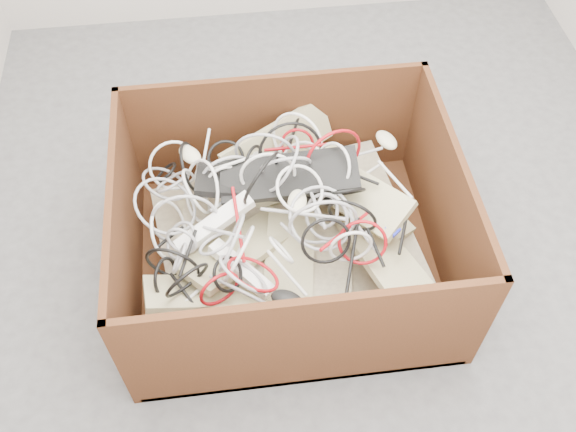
{
  "coord_description": "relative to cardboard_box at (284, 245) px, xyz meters",
  "views": [
    {
      "loc": [
        -0.36,
        -1.61,
        2.18
      ],
      "look_at": [
        -0.18,
        -0.18,
        0.3
      ],
      "focal_mm": 40.22,
      "sensor_mm": 36.0,
      "label": 1
    }
  ],
  "objects": [
    {
      "name": "keyboard_pile",
      "position": [
        0.03,
        0.04,
        0.15
      ],
      "size": [
        1.03,
        0.95,
        0.35
      ],
      "color": "#C2B588",
      "rests_on": "cardboard_box"
    },
    {
      "name": "power_strip_left",
      "position": [
        -0.25,
        -0.03,
        0.23
      ],
      "size": [
        0.3,
        0.19,
        0.13
      ],
      "primitive_type": "cube",
      "rotation": [
        0.14,
        -0.26,
        0.47
      ],
      "color": "white",
      "rests_on": "keyboard_pile"
    },
    {
      "name": "ground",
      "position": [
        0.2,
        0.2,
        -0.14
      ],
      "size": [
        3.0,
        3.0,
        0.0
      ],
      "primitive_type": "plane",
      "color": "#4D4D50",
      "rests_on": "ground"
    },
    {
      "name": "mice_scatter",
      "position": [
        0.0,
        -0.09,
        0.22
      ],
      "size": [
        0.87,
        0.81,
        0.22
      ],
      "color": "beige",
      "rests_on": "keyboard_pile"
    },
    {
      "name": "cardboard_box",
      "position": [
        0.0,
        0.0,
        0.0
      ],
      "size": [
        1.21,
        1.01,
        0.58
      ],
      "color": "#391F0E",
      "rests_on": "ground"
    },
    {
      "name": "cable_tangle",
      "position": [
        -0.1,
        0.03,
        0.26
      ],
      "size": [
        1.03,
        0.84,
        0.44
      ],
      "color": "#A50B13",
      "rests_on": "keyboard_pile"
    },
    {
      "name": "vga_plug",
      "position": [
        0.37,
        -0.12,
        0.2
      ],
      "size": [
        0.06,
        0.06,
        0.03
      ],
      "primitive_type": "cube",
      "rotation": [
        0.09,
        0.14,
        -0.92
      ],
      "color": "#0E17D3",
      "rests_on": "keyboard_pile"
    },
    {
      "name": "power_strip_right",
      "position": [
        -0.17,
        -0.2,
        0.18
      ],
      "size": [
        0.22,
        0.23,
        0.09
      ],
      "primitive_type": "cube",
      "rotation": [
        -0.1,
        0.17,
        -0.83
      ],
      "color": "white",
      "rests_on": "keyboard_pile"
    }
  ]
}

